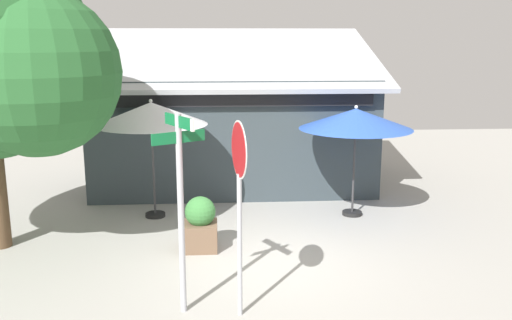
{
  "coord_description": "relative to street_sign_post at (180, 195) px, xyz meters",
  "views": [
    {
      "loc": [
        -0.82,
        -9.25,
        3.92
      ],
      "look_at": [
        -0.14,
        1.2,
        1.6
      ],
      "focal_mm": 38.99,
      "sensor_mm": 36.0,
      "label": 1
    }
  ],
  "objects": [
    {
      "name": "street_sign_post",
      "position": [
        0.0,
        0.0,
        0.0
      ],
      "size": [
        0.7,
        0.76,
        2.9
      ],
      "color": "#A8AAB2",
      "rests_on": "ground"
    },
    {
      "name": "sidewalk_planter",
      "position": [
        0.17,
        2.43,
        -1.27
      ],
      "size": [
        0.62,
        0.62,
        1.03
      ],
      "color": "brown",
      "rests_on": "ground"
    },
    {
      "name": "cafe_building",
      "position": [
        0.92,
        7.45,
        -0.21
      ],
      "size": [
        7.59,
        4.66,
        4.17
      ],
      "color": "#333D42",
      "rests_on": "ground"
    },
    {
      "name": "stop_sign",
      "position": [
        0.82,
        -0.16,
        0.22
      ],
      "size": [
        0.19,
        0.79,
        2.83
      ],
      "color": "#A8AAB2",
      "rests_on": "ground"
    },
    {
      "name": "patio_umbrella_royal_blue_center",
      "position": [
        3.51,
        4.29,
        0.41
      ],
      "size": [
        2.48,
        2.48,
        2.48
      ],
      "color": "black",
      "rests_on": "ground"
    },
    {
      "name": "patio_umbrella_ivory_left",
      "position": [
        -0.91,
        4.46,
        0.54
      ],
      "size": [
        2.43,
        2.43,
        2.63
      ],
      "color": "black",
      "rests_on": "ground"
    },
    {
      "name": "ground_plane",
      "position": [
        1.39,
        1.73,
        -1.82
      ],
      "size": [
        28.0,
        28.0,
        0.1
      ],
      "primitive_type": "cube",
      "color": "#9E9B93"
    }
  ]
}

